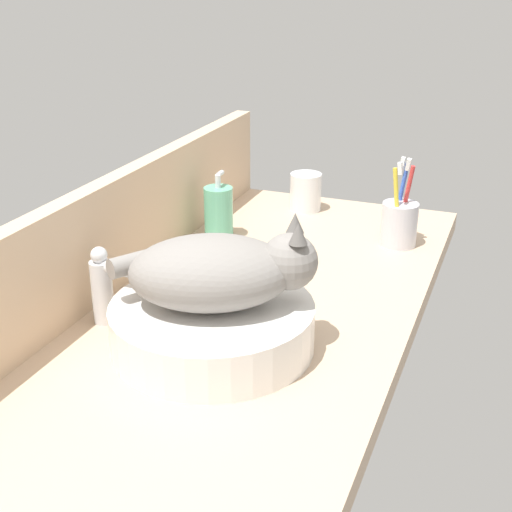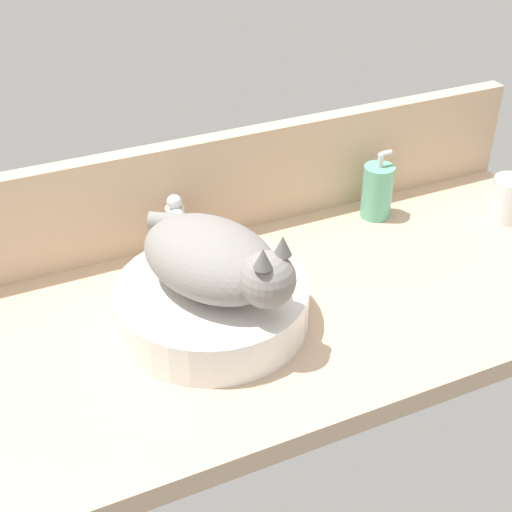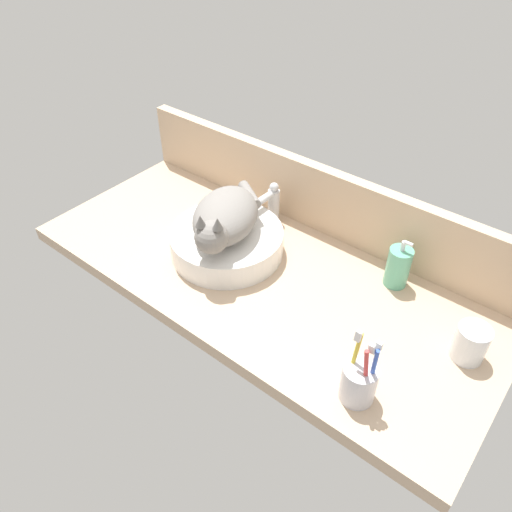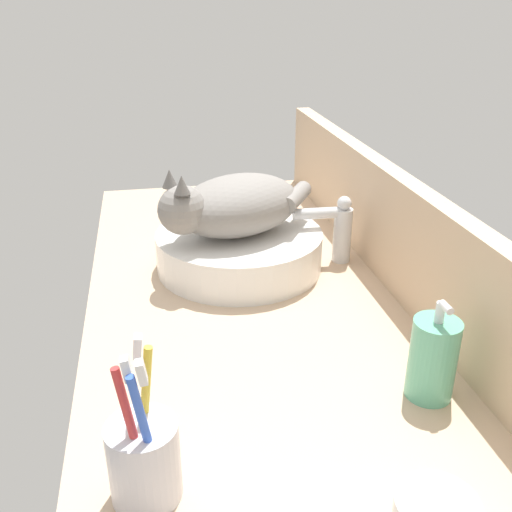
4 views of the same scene
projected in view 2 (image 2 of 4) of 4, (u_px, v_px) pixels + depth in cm
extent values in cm
cube|color=tan|center=(280.00, 311.00, 125.50)|extent=(131.61, 56.93, 4.00)
cube|color=#CCAD8C|center=(221.00, 184.00, 138.70)|extent=(131.61, 3.60, 20.47)
cylinder|color=white|center=(212.00, 304.00, 117.96)|extent=(32.00, 32.00, 7.42)
ellipsoid|color=gray|center=(210.00, 258.00, 112.79)|extent=(25.78, 29.78, 11.00)
sphere|color=gray|center=(267.00, 279.00, 105.47)|extent=(8.80, 8.80, 8.80)
cone|color=#635F5B|center=(283.00, 245.00, 103.25)|extent=(2.80, 2.80, 3.20)
cone|color=#635F5B|center=(263.00, 258.00, 100.52)|extent=(2.80, 2.80, 3.20)
cylinder|color=gray|center=(181.00, 223.00, 120.68)|extent=(11.06, 8.45, 3.20)
cylinder|color=silver|center=(177.00, 233.00, 132.74)|extent=(3.60, 3.60, 11.00)
cylinder|color=silver|center=(183.00, 224.00, 126.14)|extent=(2.69, 10.10, 2.20)
sphere|color=silver|center=(174.00, 202.00, 128.97)|extent=(2.80, 2.80, 2.80)
cylinder|color=#60B793|center=(377.00, 192.00, 145.57)|extent=(6.23, 6.23, 11.33)
cylinder|color=silver|center=(380.00, 160.00, 141.60)|extent=(1.20, 1.20, 2.80)
cylinder|color=silver|center=(386.00, 153.00, 141.22)|extent=(2.20, 1.00, 1.00)
cylinder|color=white|center=(509.00, 199.00, 145.35)|extent=(7.52, 7.52, 9.04)
cylinder|color=silver|center=(507.00, 209.00, 146.63)|extent=(6.62, 6.62, 4.49)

